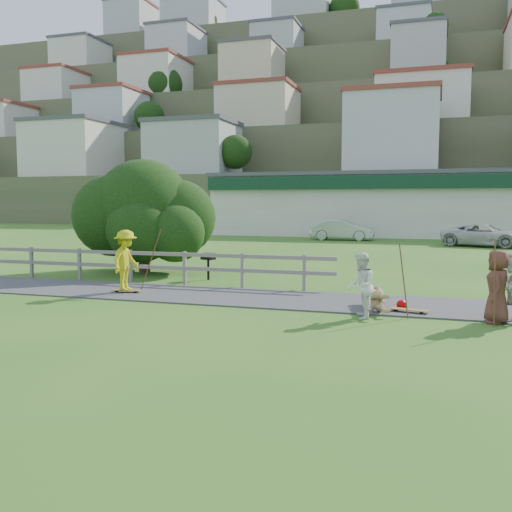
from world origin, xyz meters
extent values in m
plane|color=#2A621C|center=(0.00, 0.00, 0.00)|extent=(260.00, 260.00, 0.00)
cube|color=#3D3E40|center=(0.00, 1.50, 0.02)|extent=(34.00, 3.00, 0.04)
cube|color=#68645C|center=(-8.00, 3.30, 0.55)|extent=(0.10, 0.10, 1.10)
cube|color=#68645C|center=(-6.00, 3.30, 0.55)|extent=(0.10, 0.10, 1.10)
cube|color=#68645C|center=(-4.00, 3.30, 0.55)|extent=(0.10, 0.10, 1.10)
cube|color=#68645C|center=(-2.00, 3.30, 0.55)|extent=(0.10, 0.10, 1.10)
cube|color=#68645C|center=(0.00, 3.30, 0.55)|extent=(0.10, 0.10, 1.10)
cube|color=#68645C|center=(2.00, 3.30, 0.55)|extent=(0.10, 0.10, 1.10)
cube|color=#68645C|center=(-4.50, 3.30, 1.00)|extent=(15.00, 0.08, 0.12)
cube|color=#68645C|center=(-4.50, 3.30, 0.55)|extent=(15.00, 0.08, 0.12)
cube|color=beige|center=(4.00, 35.00, 2.40)|extent=(32.00, 10.00, 4.80)
cube|color=#143722|center=(4.00, 29.80, 4.20)|extent=(32.00, 0.60, 1.00)
cube|color=#4D4D52|center=(4.00, 35.00, 4.95)|extent=(32.50, 10.50, 0.30)
cube|color=#495733|center=(0.00, 55.00, 3.00)|extent=(220.00, 14.00, 6.00)
cube|color=silver|center=(0.00, 55.00, 9.50)|extent=(10.00, 9.00, 7.00)
cube|color=#4D4D52|center=(0.00, 55.00, 13.25)|extent=(10.40, 9.40, 0.50)
cube|color=#495733|center=(0.00, 68.00, 6.50)|extent=(220.00, 14.00, 13.00)
cube|color=silver|center=(0.00, 68.00, 16.50)|extent=(10.00, 9.00, 7.00)
cube|color=#4D4D52|center=(0.00, 68.00, 20.25)|extent=(10.40, 9.40, 0.50)
cube|color=#495733|center=(0.00, 81.00, 10.50)|extent=(220.00, 14.00, 21.00)
cube|color=silver|center=(0.00, 81.00, 24.50)|extent=(10.00, 9.00, 7.00)
cube|color=#4D4D52|center=(0.00, 81.00, 28.25)|extent=(10.40, 9.40, 0.50)
cube|color=#495733|center=(0.00, 94.00, 15.00)|extent=(220.00, 14.00, 30.00)
cube|color=silver|center=(0.00, 94.00, 33.50)|extent=(10.00, 9.00, 7.00)
cube|color=#4D4D52|center=(0.00, 94.00, 37.25)|extent=(10.40, 9.40, 0.50)
cube|color=#495733|center=(0.00, 108.00, 20.00)|extent=(220.00, 14.00, 40.00)
imported|color=gold|center=(-2.90, 1.15, 0.89)|extent=(0.69, 1.17, 1.79)
imported|color=tan|center=(4.43, 0.60, 0.33)|extent=(1.85, 1.01, 0.66)
imported|color=white|center=(4.18, -0.43, 0.77)|extent=(0.69, 0.83, 1.54)
imported|color=brown|center=(7.14, -0.02, 0.82)|extent=(0.56, 0.83, 1.65)
imported|color=#B5B6BE|center=(-0.66, 27.12, 0.74)|extent=(4.54, 1.70, 1.48)
imported|color=beige|center=(8.61, 23.61, 0.70)|extent=(5.48, 3.79, 1.39)
sphere|color=#B50606|center=(5.03, 0.95, 0.13)|extent=(0.26, 0.26, 0.26)
cylinder|color=brown|center=(-2.30, 1.55, 1.01)|extent=(0.03, 0.03, 2.03)
cylinder|color=brown|center=(5.12, -0.10, 0.88)|extent=(0.03, 0.03, 1.75)
cylinder|color=brown|center=(7.03, -0.47, 0.96)|extent=(0.03, 0.03, 1.91)
camera|label=1|loc=(5.83, -13.59, 2.69)|focal=40.00mm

